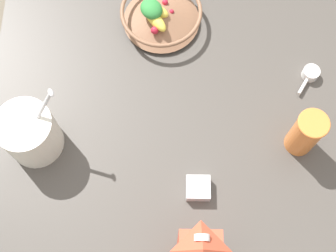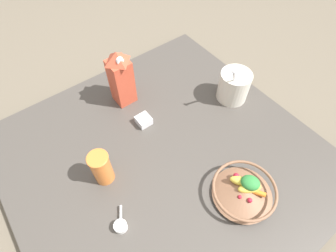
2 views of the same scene
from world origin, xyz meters
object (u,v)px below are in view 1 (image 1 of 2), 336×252
drinking_cup (306,133)px  spice_jar (198,188)px  fruit_bowl (160,15)px  yogurt_tub (29,133)px

drinking_cup → spice_jar: size_ratio=2.54×
fruit_bowl → spice_jar: bearing=101.7°
fruit_bowl → spice_jar: 0.45m
spice_jar → drinking_cup: bearing=-154.3°
drinking_cup → spice_jar: 0.27m
yogurt_tub → spice_jar: 0.40m
yogurt_tub → drinking_cup: bearing=-179.5°
fruit_bowl → yogurt_tub: size_ratio=0.97×
yogurt_tub → spice_jar: (-0.38, 0.11, -0.06)m
fruit_bowl → yogurt_tub: bearing=49.5°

